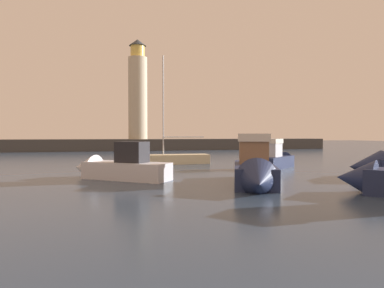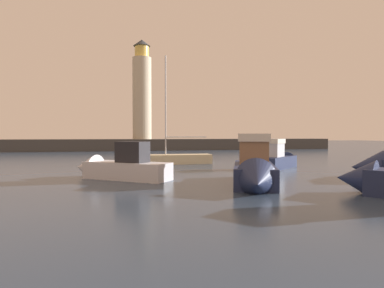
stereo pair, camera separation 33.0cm
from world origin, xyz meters
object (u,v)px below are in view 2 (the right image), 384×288
Objects in this scene: motorboat_0 at (281,159)px; motorboat_1 at (255,170)px; lighthouse at (142,92)px; motorboat_5 at (116,167)px; sailboat_moored at (173,159)px.

motorboat_1 is at bearing -125.20° from motorboat_0.
lighthouse is at bearing 92.80° from motorboat_1.
sailboat_moored reaches higher than motorboat_5.
motorboat_5 is (-4.78, -37.04, -9.14)m from lighthouse.
lighthouse is 2.25× the size of motorboat_1.
lighthouse is 29.27m from sailboat_moored.
sailboat_moored is (5.13, 9.30, -0.20)m from motorboat_5.
motorboat_0 reaches higher than motorboat_5.
sailboat_moored is at bearing 61.10° from motorboat_5.
motorboat_0 is at bearing -76.52° from lighthouse.
motorboat_5 is at bearing 145.17° from motorboat_1.
lighthouse reaches higher than motorboat_1.
motorboat_5 is 0.64× the size of sailboat_moored.
motorboat_5 is at bearing -97.36° from lighthouse.
motorboat_0 is 10.32m from motorboat_1.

